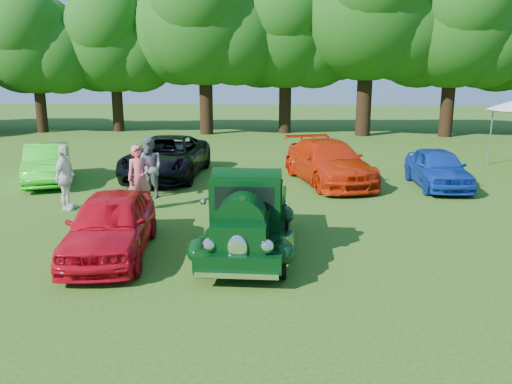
# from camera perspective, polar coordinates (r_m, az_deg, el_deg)

# --- Properties ---
(ground) EXTENTS (120.00, 120.00, 0.00)m
(ground) POSITION_cam_1_polar(r_m,az_deg,el_deg) (10.77, -3.89, -7.77)
(ground) COLOR #254E12
(ground) RESTS_ON ground
(hero_pickup) EXTENTS (2.09, 4.50, 1.76)m
(hero_pickup) POSITION_cam_1_polar(r_m,az_deg,el_deg) (11.08, -0.93, -2.99)
(hero_pickup) COLOR black
(hero_pickup) RESTS_ON ground
(red_convertible) EXTENTS (2.24, 4.26, 1.38)m
(red_convertible) POSITION_cam_1_polar(r_m,az_deg,el_deg) (11.30, -16.24, -3.57)
(red_convertible) COLOR #BD0817
(red_convertible) RESTS_ON ground
(back_car_lime) EXTENTS (3.06, 4.48, 1.40)m
(back_car_lime) POSITION_cam_1_polar(r_m,az_deg,el_deg) (19.83, -22.75, 2.99)
(back_car_lime) COLOR #26D61C
(back_car_lime) RESTS_ON ground
(back_car_black) EXTENTS (2.63, 5.67, 1.57)m
(back_car_black) POSITION_cam_1_polar(r_m,az_deg,el_deg) (19.58, -10.14, 3.95)
(back_car_black) COLOR black
(back_car_black) RESTS_ON ground
(back_car_orange) EXTENTS (3.65, 5.73, 1.54)m
(back_car_orange) POSITION_cam_1_polar(r_m,az_deg,el_deg) (18.44, 8.27, 3.42)
(back_car_orange) COLOR #BC2006
(back_car_orange) RESTS_ON ground
(back_car_blue) EXTENTS (1.73, 4.06, 1.37)m
(back_car_blue) POSITION_cam_1_polar(r_m,az_deg,el_deg) (18.64, 20.04, 2.59)
(back_car_blue) COLOR #0D2D97
(back_car_blue) RESTS_ON ground
(spectator_pink) EXTENTS (0.84, 0.78, 1.92)m
(spectator_pink) POSITION_cam_1_polar(r_m,az_deg,el_deg) (14.76, -13.21, 1.54)
(spectator_pink) COLOR #CD545A
(spectator_pink) RESTS_ON ground
(spectator_grey) EXTENTS (1.20, 1.14, 1.95)m
(spectator_grey) POSITION_cam_1_polar(r_m,az_deg,el_deg) (16.31, -12.08, 2.73)
(spectator_grey) COLOR slate
(spectator_grey) RESTS_ON ground
(spectator_white) EXTENTS (0.50, 1.13, 1.90)m
(spectator_white) POSITION_cam_1_polar(r_m,az_deg,el_deg) (15.53, -20.98, 1.54)
(spectator_white) COLOR silver
(spectator_white) RESTS_ON ground
(tree_line) EXTENTS (64.09, 9.75, 12.34)m
(tree_line) POSITION_cam_1_polar(r_m,az_deg,el_deg) (34.19, 7.87, 18.19)
(tree_line) COLOR black
(tree_line) RESTS_ON ground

